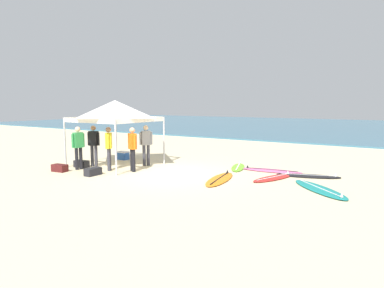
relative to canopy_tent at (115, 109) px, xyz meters
name	(u,v)px	position (x,y,z in m)	size (l,w,h in m)	color
ground_plane	(174,174)	(3.07, -0.13, -2.39)	(80.00, 80.00, 0.00)	beige
sea	(333,127)	(3.07, 30.07, -2.34)	(80.00, 36.00, 0.10)	#386B84
canopy_tent	(115,109)	(0.00, 0.00, 0.00)	(2.99, 2.99, 2.75)	#B7B7BC
surfboard_lime	(238,167)	(4.58, 2.26, -2.35)	(1.08, 1.90, 0.19)	#7AD12D
surfboard_red	(273,178)	(6.48, 1.11, -2.35)	(1.17, 2.11, 0.19)	red
surfboard_black	(308,176)	(7.41, 2.10, -2.35)	(2.31, 1.24, 0.19)	black
surfboard_teal	(320,189)	(8.20, 0.33, -2.35)	(2.29, 2.26, 0.19)	#19847F
surfboard_orange	(220,179)	(4.99, -0.08, -2.35)	(1.08, 2.45, 0.19)	orange
surfboard_pink	(271,170)	(5.96, 2.33, -2.35)	(2.39, 0.91, 0.19)	pink
person_green	(78,145)	(-0.64, -1.42, -1.40)	(0.28, 0.54, 1.71)	black
person_black	(94,143)	(-0.64, -0.64, -1.40)	(0.53, 0.31, 1.71)	#383842
person_yellow	(109,146)	(0.54, -0.93, -1.40)	(0.40, 0.44, 1.71)	#383842
person_grey	(146,142)	(1.06, 0.69, -1.40)	(0.40, 0.44, 1.71)	#383842
person_orange	(132,146)	(1.46, -0.58, -1.40)	(0.50, 0.36, 1.71)	black
gear_bag_near_tent	(82,164)	(-0.93, -1.06, -2.25)	(0.60, 0.32, 0.28)	#232328
gear_bag_by_pole	(60,168)	(-0.91, -2.12, -2.25)	(0.60, 0.32, 0.28)	#4C1919
gear_bag_on_sand	(93,172)	(0.72, -1.91, -2.25)	(0.60, 0.32, 0.28)	#232328
cooler_box	(123,155)	(-0.86, 1.29, -2.19)	(0.50, 0.36, 0.39)	#2D60B7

